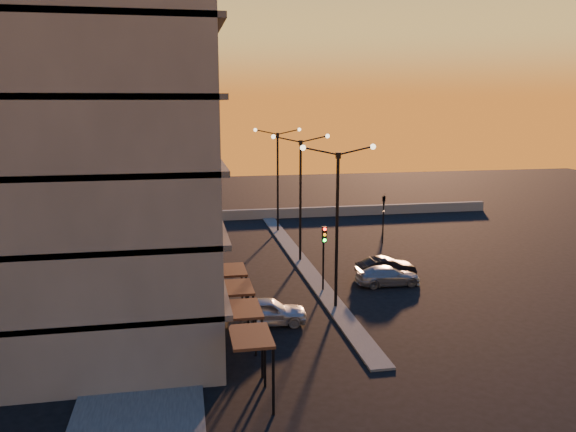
{
  "coord_description": "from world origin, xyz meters",
  "views": [
    {
      "loc": [
        -8.49,
        -29.96,
        11.81
      ],
      "look_at": [
        -1.71,
        5.88,
        4.36
      ],
      "focal_mm": 35.0,
      "sensor_mm": 36.0,
      "label": 1
    }
  ],
  "objects_px": {
    "car_wagon": "(388,276)",
    "car_sedan": "(386,267)",
    "traffic_light_main": "(324,248)",
    "streetlamp_mid": "(300,188)",
    "car_hatchback": "(267,311)"
  },
  "relations": [
    {
      "from": "car_sedan",
      "to": "car_wagon",
      "type": "xyz_separation_m",
      "value": [
        -0.5,
        -1.72,
        -0.04
      ]
    },
    {
      "from": "traffic_light_main",
      "to": "car_hatchback",
      "type": "height_order",
      "value": "traffic_light_main"
    },
    {
      "from": "traffic_light_main",
      "to": "car_sedan",
      "type": "height_order",
      "value": "traffic_light_main"
    },
    {
      "from": "car_hatchback",
      "to": "car_sedan",
      "type": "xyz_separation_m",
      "value": [
        9.29,
        6.8,
        -0.07
      ]
    },
    {
      "from": "traffic_light_main",
      "to": "car_hatchback",
      "type": "bearing_deg",
      "value": -133.48
    },
    {
      "from": "car_hatchback",
      "to": "car_sedan",
      "type": "distance_m",
      "value": 11.51
    },
    {
      "from": "streetlamp_mid",
      "to": "car_sedan",
      "type": "height_order",
      "value": "streetlamp_mid"
    },
    {
      "from": "streetlamp_mid",
      "to": "car_hatchback",
      "type": "height_order",
      "value": "streetlamp_mid"
    },
    {
      "from": "streetlamp_mid",
      "to": "car_hatchback",
      "type": "xyz_separation_m",
      "value": [
        -4.29,
        -11.65,
        -4.86
      ]
    },
    {
      "from": "streetlamp_mid",
      "to": "car_wagon",
      "type": "bearing_deg",
      "value": -55.6
    },
    {
      "from": "car_wagon",
      "to": "car_sedan",
      "type": "bearing_deg",
      "value": -15.29
    },
    {
      "from": "traffic_light_main",
      "to": "car_wagon",
      "type": "height_order",
      "value": "traffic_light_main"
    },
    {
      "from": "car_hatchback",
      "to": "car_wagon",
      "type": "bearing_deg",
      "value": -54.83
    },
    {
      "from": "car_hatchback",
      "to": "streetlamp_mid",
      "type": "bearing_deg",
      "value": -15.05
    },
    {
      "from": "streetlamp_mid",
      "to": "car_wagon",
      "type": "height_order",
      "value": "streetlamp_mid"
    }
  ]
}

